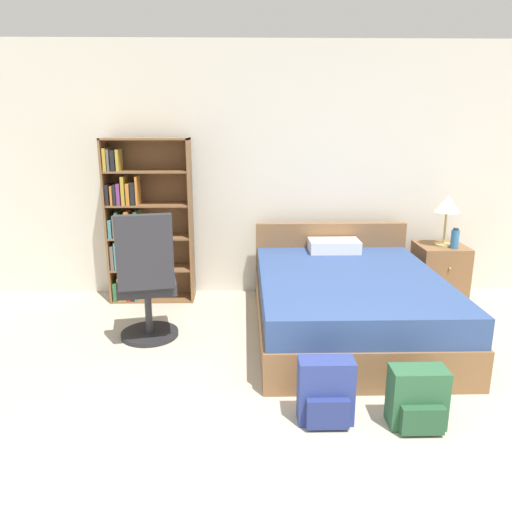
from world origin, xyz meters
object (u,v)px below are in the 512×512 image
table_lamp (447,206)px  water_bottle (455,239)px  backpack_blue (326,393)px  backpack_green (418,399)px  office_chair (147,283)px  bed (347,301)px  nightstand (439,272)px  bookshelf (140,225)px

table_lamp → water_bottle: bearing=-57.1°
table_lamp → backpack_blue: bearing=-125.3°
table_lamp → water_bottle: (0.07, -0.11, -0.31)m
backpack_green → office_chair: bearing=145.7°
bed → nightstand: size_ratio=3.56×
water_bottle → bookshelf: bearing=176.7°
nightstand → table_lamp: size_ratio=1.11×
water_bottle → backpack_blue: water_bottle is taller
office_chair → water_bottle: office_chair is taller
nightstand → table_lamp: 0.70m
bookshelf → nightstand: (3.10, -0.06, -0.50)m
bookshelf → backpack_blue: size_ratio=3.98×
nightstand → water_bottle: size_ratio=2.83×
nightstand → bookshelf: bearing=178.8°
office_chair → table_lamp: 3.05m
bed → backpack_green: bed is taller
bed → office_chair: bearing=-174.2°
bookshelf → backpack_blue: 2.81m
backpack_blue → bookshelf: bearing=124.6°
bookshelf → backpack_blue: bearing=-55.4°
bookshelf → office_chair: 1.12m
nightstand → water_bottle: (0.08, -0.12, 0.39)m
office_chair → water_bottle: (2.92, 0.87, 0.15)m
bookshelf → nightstand: size_ratio=2.86×
bookshelf → backpack_green: (2.12, -2.32, -0.61)m
bookshelf → water_bottle: bookshelf is taller
bookshelf → nightstand: bearing=-1.2°
water_bottle → backpack_blue: bearing=-127.8°
backpack_green → backpack_blue: bearing=174.0°
bed → backpack_blue: bed is taller
table_lamp → backpack_green: table_lamp is taller
bookshelf → backpack_green: bookshelf is taller
bookshelf → bed: bearing=-24.1°
table_lamp → bookshelf: bearing=178.6°
nightstand → water_bottle: bearing=-57.4°
bookshelf → water_bottle: size_ratio=8.10×
backpack_blue → office_chair: bearing=137.2°
bed → table_lamp: 1.57m
nightstand → backpack_blue: 2.69m
nightstand → backpack_blue: bearing=-125.0°
bed → table_lamp: table_lamp is taller
bed → water_bottle: bearing=30.0°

